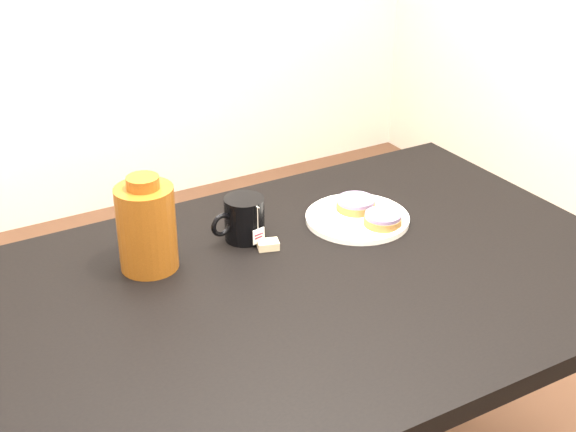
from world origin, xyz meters
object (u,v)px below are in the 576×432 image
at_px(plate, 357,217).
at_px(mug, 244,219).
at_px(bagel_front, 383,219).
at_px(teabag_pouch, 268,245).
at_px(table, 301,315).
at_px(bagel_package, 147,226).
at_px(bagel_back, 356,204).

xyz_separation_m(plate, mug, (-0.26, 0.06, 0.04)).
relative_size(bagel_front, teabag_pouch, 1.92).
bearing_deg(bagel_front, teabag_pouch, 168.53).
xyz_separation_m(table, bagel_front, (0.27, 0.09, 0.11)).
height_order(bagel_front, mug, mug).
height_order(bagel_front, teabag_pouch, bagel_front).
bearing_deg(mug, plate, -21.21).
bearing_deg(bagel_front, bagel_package, 167.89).
bearing_deg(table, mug, 94.77).
height_order(bagel_back, teabag_pouch, bagel_back).
bearing_deg(plate, bagel_package, 174.52).
xyz_separation_m(mug, bagel_package, (-0.22, -0.01, 0.04)).
distance_m(mug, bagel_package, 0.23).
xyz_separation_m(table, plate, (0.25, 0.16, 0.09)).
bearing_deg(bagel_back, bagel_front, -84.79).
height_order(table, bagel_back, bagel_back).
relative_size(bagel_back, teabag_pouch, 2.46).
distance_m(bagel_front, mug, 0.31).
bearing_deg(bagel_package, bagel_front, -12.11).
xyz_separation_m(plate, bagel_package, (-0.49, 0.05, 0.08)).
bearing_deg(table, teabag_pouch, 87.34).
distance_m(table, bagel_front, 0.31).
bearing_deg(bagel_package, bagel_back, -1.78).
relative_size(plate, bagel_front, 2.75).
height_order(plate, bagel_back, bagel_back).
bearing_deg(teabag_pouch, plate, 2.29).
xyz_separation_m(bagel_back, teabag_pouch, (-0.25, -0.04, -0.02)).
relative_size(mug, bagel_package, 0.67).
distance_m(bagel_back, bagel_package, 0.51).
bearing_deg(mug, teabag_pouch, -78.53).
height_order(bagel_front, bagel_package, bagel_package).
bearing_deg(bagel_back, teabag_pouch, -170.95).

